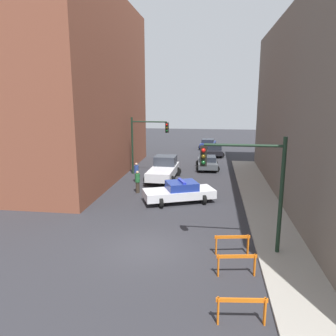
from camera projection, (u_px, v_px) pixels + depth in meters
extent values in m
plane|color=#2D2D33|center=(148.00, 248.00, 15.32)|extent=(120.00, 120.00, 0.00)
cube|color=#9E998E|center=(285.00, 256.00, 14.48)|extent=(2.40, 44.00, 0.12)
cube|color=brown|center=(44.00, 89.00, 28.86)|extent=(14.00, 20.00, 15.39)
cylinder|color=black|center=(281.00, 196.00, 14.22)|extent=(0.18, 0.18, 5.20)
cylinder|color=black|center=(244.00, 145.00, 13.98)|extent=(3.40, 0.12, 0.12)
cube|color=black|center=(204.00, 156.00, 14.32)|extent=(0.30, 0.22, 0.90)
sphere|color=red|center=(204.00, 150.00, 14.12)|extent=(0.18, 0.18, 0.18)
sphere|color=#4C3D0C|center=(203.00, 157.00, 14.18)|extent=(0.18, 0.18, 0.18)
sphere|color=#0C4219|center=(203.00, 163.00, 14.23)|extent=(0.18, 0.18, 0.18)
cylinder|color=black|center=(132.00, 146.00, 29.86)|extent=(0.18, 0.18, 5.20)
cylinder|color=black|center=(149.00, 122.00, 29.18)|extent=(3.20, 0.12, 0.12)
cube|color=black|center=(167.00, 128.00, 29.07)|extent=(0.30, 0.22, 0.90)
sphere|color=red|center=(167.00, 125.00, 28.87)|extent=(0.18, 0.18, 0.18)
sphere|color=#4C3D0C|center=(167.00, 128.00, 28.93)|extent=(0.18, 0.18, 0.18)
sphere|color=#0C4219|center=(167.00, 131.00, 28.99)|extent=(0.18, 0.18, 0.18)
cube|color=white|center=(179.00, 193.00, 22.00)|extent=(5.05, 3.49, 0.55)
cube|color=navy|center=(182.00, 186.00, 21.93)|extent=(2.44, 2.25, 0.52)
cylinder|color=black|center=(161.00, 203.00, 20.90)|extent=(0.45, 0.69, 0.66)
cylinder|color=black|center=(155.00, 195.00, 22.51)|extent=(0.45, 0.69, 0.66)
cylinder|color=black|center=(204.00, 199.00, 21.60)|extent=(0.45, 0.69, 0.66)
cylinder|color=black|center=(195.00, 192.00, 23.21)|extent=(0.45, 0.69, 0.66)
cube|color=#2633BF|center=(182.00, 181.00, 21.86)|extent=(0.71, 1.36, 0.12)
cube|color=silver|center=(163.00, 171.00, 27.92)|extent=(2.18, 5.46, 0.70)
cube|color=#2D333D|center=(165.00, 160.00, 28.80)|extent=(1.90, 1.79, 0.80)
cylinder|color=black|center=(157.00, 171.00, 29.76)|extent=(0.81, 0.29, 0.80)
cylinder|color=black|center=(177.00, 171.00, 29.45)|extent=(0.81, 0.29, 0.80)
cylinder|color=black|center=(148.00, 180.00, 26.53)|extent=(0.81, 0.29, 0.80)
cylinder|color=black|center=(171.00, 181.00, 26.22)|extent=(0.81, 0.29, 0.80)
cube|color=#474C51|center=(207.00, 163.00, 32.31)|extent=(2.03, 4.39, 0.52)
cube|color=#232833|center=(207.00, 159.00, 32.04)|extent=(1.68, 1.89, 0.48)
cylinder|color=black|center=(199.00, 163.00, 33.73)|extent=(0.63, 0.25, 0.62)
cylinder|color=black|center=(215.00, 163.00, 33.60)|extent=(0.63, 0.25, 0.62)
cylinder|color=black|center=(199.00, 168.00, 31.13)|extent=(0.63, 0.25, 0.62)
cylinder|color=black|center=(216.00, 169.00, 31.00)|extent=(0.63, 0.25, 0.62)
cube|color=black|center=(214.00, 151.00, 39.71)|extent=(2.07, 4.41, 0.52)
cube|color=#232833|center=(214.00, 147.00, 39.44)|extent=(1.70, 1.90, 0.48)
cylinder|color=black|center=(207.00, 151.00, 41.12)|extent=(0.63, 0.26, 0.62)
cylinder|color=black|center=(220.00, 151.00, 41.01)|extent=(0.63, 0.26, 0.62)
cylinder|color=black|center=(208.00, 155.00, 38.53)|extent=(0.63, 0.26, 0.62)
cylinder|color=black|center=(222.00, 155.00, 38.41)|extent=(0.63, 0.26, 0.62)
cube|color=navy|center=(208.00, 144.00, 45.38)|extent=(2.17, 4.44, 0.52)
cube|color=#232833|center=(208.00, 141.00, 45.11)|extent=(1.74, 1.94, 0.48)
cylinder|color=black|center=(203.00, 145.00, 46.89)|extent=(0.64, 0.27, 0.62)
cylinder|color=black|center=(215.00, 145.00, 46.52)|extent=(0.64, 0.27, 0.62)
cylinder|color=black|center=(201.00, 147.00, 44.35)|extent=(0.64, 0.27, 0.62)
cylinder|color=black|center=(213.00, 148.00, 43.98)|extent=(0.64, 0.27, 0.62)
cylinder|color=#382D23|center=(138.00, 187.00, 24.23)|extent=(0.32, 0.32, 0.82)
cylinder|color=#236633|center=(137.00, 178.00, 24.08)|extent=(0.42, 0.42, 0.62)
sphere|color=tan|center=(137.00, 172.00, 23.99)|extent=(0.25, 0.25, 0.22)
cylinder|color=#474C66|center=(137.00, 178.00, 27.17)|extent=(0.30, 0.30, 0.82)
cylinder|color=navy|center=(136.00, 169.00, 27.02)|extent=(0.38, 0.38, 0.62)
sphere|color=tan|center=(136.00, 164.00, 26.93)|extent=(0.23, 0.23, 0.22)
cube|color=orange|center=(242.00, 300.00, 10.05)|extent=(1.60, 0.23, 0.14)
cube|color=orange|center=(218.00, 311.00, 10.15)|extent=(0.07, 0.16, 0.90)
cube|color=orange|center=(265.00, 312.00, 10.11)|extent=(0.07, 0.16, 0.90)
cube|color=orange|center=(237.00, 256.00, 12.81)|extent=(1.59, 0.30, 0.14)
cube|color=orange|center=(218.00, 265.00, 12.88)|extent=(0.07, 0.17, 0.90)
cube|color=orange|center=(255.00, 265.00, 12.91)|extent=(0.07, 0.17, 0.90)
cube|color=orange|center=(232.00, 237.00, 14.60)|extent=(1.58, 0.33, 0.14)
cube|color=orange|center=(216.00, 245.00, 14.65)|extent=(0.08, 0.17, 0.90)
cube|color=orange|center=(248.00, 245.00, 14.71)|extent=(0.08, 0.17, 0.90)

